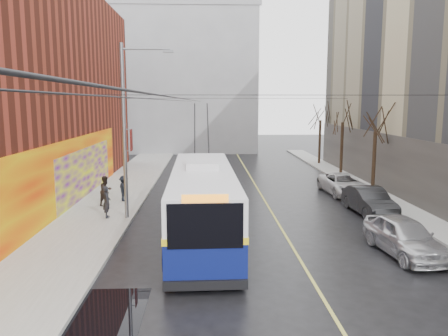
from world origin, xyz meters
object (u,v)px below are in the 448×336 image
object	(u,v)px
parked_car_c	(343,184)
pedestrian_c	(124,188)
trolleybus	(203,200)
pedestrian_a	(107,202)
following_car	(202,175)
tree_near	(376,120)
tree_far	(321,112)
pedestrian_b	(106,191)
parked_car_a	(404,236)
tree_mid	(343,113)
streetlight_pole	(127,127)
parked_car_b	(369,201)

from	to	relation	value
parked_car_c	pedestrian_c	bearing A→B (deg)	-175.61
trolleybus	pedestrian_a	distance (m)	5.86
parked_car_c	following_car	world-z (taller)	parked_car_c
following_car	pedestrian_c	xyz separation A→B (m)	(-4.66, -6.09, 0.26)
pedestrian_c	tree_near	bearing A→B (deg)	-111.60
pedestrian_a	pedestrian_c	xyz separation A→B (m)	(0.16, 3.84, -0.05)
tree_far	pedestrian_b	distance (m)	24.53
tree_near	pedestrian_a	xyz separation A→B (m)	(-16.33, -5.94, -3.99)
pedestrian_a	pedestrian_c	world-z (taller)	pedestrian_a
pedestrian_b	parked_car_a	bearing A→B (deg)	-89.99
tree_near	tree_mid	world-z (taller)	tree_mid
tree_mid	trolleybus	distance (m)	19.83
tree_near	trolleybus	bearing A→B (deg)	-141.83
tree_mid	following_car	distance (m)	12.75
following_car	pedestrian_b	xyz separation A→B (m)	(-5.48, -7.21, 0.35)
trolleybus	parked_car_a	bearing A→B (deg)	-20.11
tree_far	following_car	world-z (taller)	tree_far
following_car	pedestrian_c	distance (m)	7.68
streetlight_pole	tree_near	size ratio (longest dim) A/B	1.41
pedestrian_b	pedestrian_a	bearing A→B (deg)	-134.92
parked_car_a	pedestrian_c	distance (m)	16.13
trolleybus	following_car	size ratio (longest dim) A/B	3.29
following_car	tree_far	bearing A→B (deg)	43.72
parked_car_b	parked_car_c	world-z (taller)	parked_car_b
parked_car_a	pedestrian_c	xyz separation A→B (m)	(-12.97, 9.59, 0.16)
parked_car_b	pedestrian_c	xyz separation A→B (m)	(-13.95, 3.15, 0.19)
tree_far	following_car	distance (m)	15.89
streetlight_pole	tree_mid	distance (m)	19.96
streetlight_pole	parked_car_c	xyz separation A→B (m)	(13.14, 5.97, -4.16)
tree_mid	pedestrian_a	xyz separation A→B (m)	(-16.33, -12.94, -4.27)
parked_car_a	pedestrian_b	size ratio (longest dim) A/B	2.60
tree_near	pedestrian_b	distance (m)	17.73
tree_near	pedestrian_a	size ratio (longest dim) A/B	3.85
parked_car_b	following_car	size ratio (longest dim) A/B	1.15
following_car	pedestrian_a	xyz separation A→B (m)	(-4.82, -9.94, 0.32)
pedestrian_a	pedestrian_c	bearing A→B (deg)	-14.58
tree_far	parked_car_b	xyz separation A→B (m)	(-2.21, -19.25, -4.40)
parked_car_a	streetlight_pole	bearing A→B (deg)	149.50
tree_far	parked_car_b	bearing A→B (deg)	-96.56
parked_car_c	following_car	distance (m)	10.32
tree_far	pedestrian_a	bearing A→B (deg)	-129.32
pedestrian_b	parked_car_c	bearing A→B (deg)	-46.43
tree_mid	following_car	xyz separation A→B (m)	(-11.51, -3.00, -4.59)
parked_car_a	following_car	distance (m)	17.74
parked_car_c	following_car	size ratio (longest dim) A/B	1.27
parked_car_c	pedestrian_a	size ratio (longest dim) A/B	2.98
pedestrian_c	parked_car_a	bearing A→B (deg)	-155.46
parked_car_a	pedestrian_a	world-z (taller)	pedestrian_a
trolleybus	tree_far	bearing A→B (deg)	62.56
tree_near	parked_car_a	xyz separation A→B (m)	(-3.20, -11.68, -4.21)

